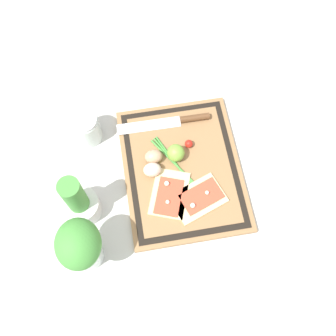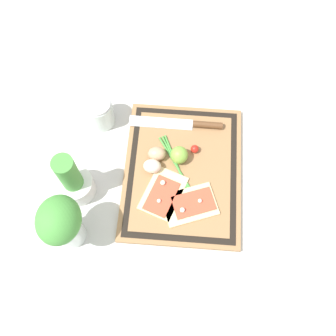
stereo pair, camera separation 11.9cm
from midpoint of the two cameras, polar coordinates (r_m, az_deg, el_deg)
The scene contains 13 objects.
ground_plane at distance 1.29m, azimuth 4.73°, elevation -1.06°, with size 6.00×6.00×0.00m, color silver.
cutting_board at distance 1.28m, azimuth 4.76°, elevation -0.91°, with size 0.49×0.38×0.02m.
pizza_slice_near at distance 1.23m, azimuth 6.06°, elevation -5.59°, with size 0.16×0.19×0.02m.
pizza_slice_far at distance 1.23m, azimuth 1.98°, elevation -4.06°, with size 0.19×0.16×0.02m.
knife at distance 1.34m, azimuth 5.91°, elevation 6.08°, with size 0.04×0.32×0.02m.
egg_brown at distance 1.26m, azimuth 1.02°, elevation 1.79°, with size 0.05×0.06×0.05m, color tan.
egg_pink at distance 1.24m, azimuth 0.38°, elevation -0.25°, with size 0.05×0.06×0.05m, color beige.
lime at distance 1.26m, azimuth 4.32°, elevation 1.61°, with size 0.06×0.06×0.06m, color #7FB742.
cherry_tomato_red at distance 1.29m, azimuth 6.52°, elevation 2.47°, with size 0.03×0.03×0.03m, color red.
scallion_bunch at distance 1.26m, azimuth 4.30°, elevation -0.72°, with size 0.25×0.15×0.01m.
herb_pot at distance 1.21m, azimuth -10.91°, elevation -2.29°, with size 0.11×0.11×0.22m.
sauce_jar at distance 1.34m, azimuth -7.42°, elevation 7.63°, with size 0.10×0.10×0.11m.
herb_glass at distance 1.11m, azimuth -12.26°, elevation -8.21°, with size 0.14×0.12×0.22m.
Camera 2 is at (-0.49, 0.01, 1.19)m, focal length 42.00 mm.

